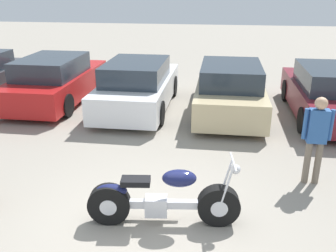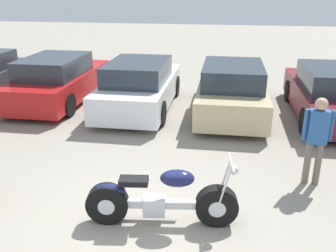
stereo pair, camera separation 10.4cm
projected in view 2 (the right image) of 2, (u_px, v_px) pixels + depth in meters
name	position (u px, v px, depth m)	size (l,w,h in m)	color
ground_plane	(142.00, 223.00, 5.87)	(60.00, 60.00, 0.00)	gray
motorcycle	(160.00, 200.00, 5.73)	(2.35, 0.67, 1.09)	black
parked_car_red	(58.00, 80.00, 11.66)	(1.91, 4.51, 1.45)	red
parked_car_white	(140.00, 86.00, 11.01)	(1.91, 4.51, 1.45)	white
parked_car_champagne	(232.00, 90.00, 10.63)	(1.91, 4.51, 1.45)	#C6B284
parked_car_maroon	(331.00, 94.00, 10.21)	(1.91, 4.51, 1.45)	maroon
person_standing	(317.00, 134.00, 6.67)	(0.52, 0.22, 1.67)	#726656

